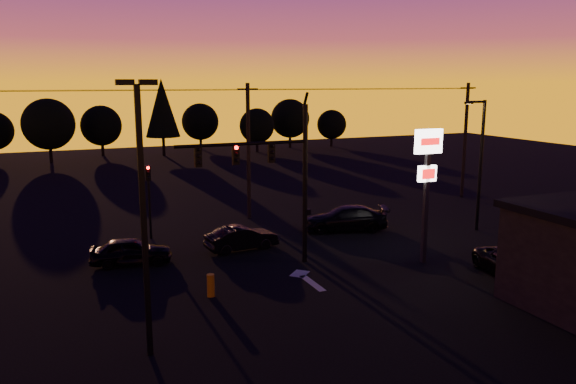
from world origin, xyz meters
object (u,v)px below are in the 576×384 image
at_px(traffic_signal_mast, 275,168).
at_px(bollard, 211,285).
at_px(parking_lot_light, 143,202).
at_px(car_right, 345,218).
at_px(car_left, 131,251).
at_px(secondary_signal, 149,191).
at_px(pylon_sign, 427,167).
at_px(suv_parked, 515,265).
at_px(streetlight, 480,160).
at_px(car_mid, 242,238).

xyz_separation_m(traffic_signal_mast, bollard, (-4.10, -2.73, -4.44)).
height_order(parking_lot_light, car_right, parking_lot_light).
xyz_separation_m(traffic_signal_mast, car_left, (-6.62, 3.09, -4.25)).
distance_m(secondary_signal, car_left, 5.20).
bearing_deg(traffic_signal_mast, pylon_sign, -19.36).
bearing_deg(car_left, suv_parked, -109.72).
bearing_deg(car_right, traffic_signal_mast, -35.78).
distance_m(parking_lot_light, streetlight, 23.05).
bearing_deg(car_left, traffic_signal_mast, -104.99).
relative_size(traffic_signal_mast, pylon_sign, 1.26).
bearing_deg(car_left, streetlight, -84.35).
height_order(parking_lot_light, car_left, parking_lot_light).
bearing_deg(streetlight, bollard, -166.84).
bearing_deg(streetlight, car_mid, 173.01).
relative_size(pylon_sign, suv_parked, 1.43).
distance_m(pylon_sign, suv_parked, 6.14).
height_order(secondary_signal, car_right, secondary_signal).
xyz_separation_m(secondary_signal, streetlight, (18.91, -5.99, 1.56)).
bearing_deg(car_right, parking_lot_light, -31.41).
height_order(traffic_signal_mast, car_mid, traffic_signal_mast).
distance_m(parking_lot_light, car_mid, 13.14).
bearing_deg(secondary_signal, pylon_sign, -39.77).
height_order(traffic_signal_mast, car_left, traffic_signal_mast).
relative_size(pylon_sign, bollard, 6.86).
xyz_separation_m(parking_lot_light, car_right, (13.91, 11.65, -4.51)).
distance_m(parking_lot_light, pylon_sign, 15.19).
height_order(parking_lot_light, bollard, parking_lot_light).
xyz_separation_m(parking_lot_light, streetlight, (21.41, 8.50, -0.85)).
relative_size(secondary_signal, streetlight, 0.54).
bearing_deg(car_mid, traffic_signal_mast, -174.67).
distance_m(secondary_signal, car_mid, 6.34).
xyz_separation_m(car_left, suv_parked, (16.19, -9.26, -0.02)).
distance_m(pylon_sign, car_left, 15.40).
xyz_separation_m(pylon_sign, suv_parked, (2.48, -3.67, -4.25)).
relative_size(pylon_sign, streetlight, 0.85).
bearing_deg(secondary_signal, bollard, -85.53).
distance_m(bollard, car_left, 6.34).
height_order(car_right, suv_parked, car_right).
xyz_separation_m(traffic_signal_mast, suv_parked, (9.57, -6.17, -4.27)).
distance_m(secondary_signal, bollard, 10.52).
distance_m(car_mid, suv_parked, 13.96).
bearing_deg(secondary_signal, car_right, -13.96).
distance_m(streetlight, suv_parked, 9.63).
relative_size(streetlight, car_mid, 2.01).
bearing_deg(pylon_sign, secondary_signal, 140.23).
height_order(car_mid, car_right, car_right).
bearing_deg(pylon_sign, traffic_signal_mast, 160.64).
height_order(pylon_sign, car_right, pylon_sign).
relative_size(parking_lot_light, pylon_sign, 1.34).
bearing_deg(car_right, suv_parked, 34.46).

